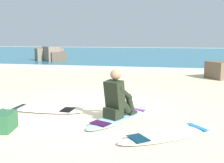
{
  "coord_description": "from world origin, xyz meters",
  "views": [
    {
      "loc": [
        1.86,
        -5.5,
        1.61
      ],
      "look_at": [
        0.44,
        0.95,
        0.55
      ],
      "focal_mm": 44.03,
      "sensor_mm": 36.0,
      "label": 1
    }
  ],
  "objects_px": {
    "shoreline_rock": "(222,70)",
    "beach_bag": "(3,122)",
    "surfer_seated": "(117,99)",
    "surfboard_spare_near": "(42,109)",
    "surfboard_main": "(121,117)",
    "surfboard_spare_far": "(171,134)"
  },
  "relations": [
    {
      "from": "surfboard_main",
      "to": "surfboard_spare_near",
      "type": "xyz_separation_m",
      "value": [
        -1.82,
        0.19,
        0.0
      ]
    },
    {
      "from": "shoreline_rock",
      "to": "beach_bag",
      "type": "bearing_deg",
      "value": -123.12
    },
    {
      "from": "surfer_seated",
      "to": "shoreline_rock",
      "type": "height_order",
      "value": "surfer_seated"
    },
    {
      "from": "surfboard_main",
      "to": "surfboard_spare_near",
      "type": "relative_size",
      "value": 1.08
    },
    {
      "from": "surfboard_main",
      "to": "beach_bag",
      "type": "xyz_separation_m",
      "value": [
        -1.87,
        -1.15,
        0.12
      ]
    },
    {
      "from": "surfer_seated",
      "to": "shoreline_rock",
      "type": "xyz_separation_m",
      "value": [
        2.98,
        6.35,
        -0.1
      ]
    },
    {
      "from": "surfboard_main",
      "to": "shoreline_rock",
      "type": "xyz_separation_m",
      "value": [
        2.93,
        6.22,
        0.3
      ]
    },
    {
      "from": "surfboard_main",
      "to": "shoreline_rock",
      "type": "bearing_deg",
      "value": 64.75
    },
    {
      "from": "surfer_seated",
      "to": "surfboard_spare_far",
      "type": "relative_size",
      "value": 0.5
    },
    {
      "from": "surfboard_main",
      "to": "surfboard_spare_far",
      "type": "relative_size",
      "value": 1.11
    },
    {
      "from": "surfboard_main",
      "to": "surfer_seated",
      "type": "height_order",
      "value": "surfer_seated"
    },
    {
      "from": "surfboard_main",
      "to": "surfer_seated",
      "type": "distance_m",
      "value": 0.42
    },
    {
      "from": "surfer_seated",
      "to": "surfboard_spare_near",
      "type": "relative_size",
      "value": 0.49
    },
    {
      "from": "surfboard_spare_near",
      "to": "beach_bag",
      "type": "distance_m",
      "value": 1.35
    },
    {
      "from": "surfboard_spare_far",
      "to": "shoreline_rock",
      "type": "distance_m",
      "value": 7.28
    },
    {
      "from": "surfboard_spare_near",
      "to": "beach_bag",
      "type": "relative_size",
      "value": 4.05
    },
    {
      "from": "surfboard_spare_near",
      "to": "surfer_seated",
      "type": "bearing_deg",
      "value": -10.0
    },
    {
      "from": "beach_bag",
      "to": "surfboard_spare_far",
      "type": "bearing_deg",
      "value": 7.06
    },
    {
      "from": "surfboard_spare_near",
      "to": "shoreline_rock",
      "type": "distance_m",
      "value": 7.69
    },
    {
      "from": "surfer_seated",
      "to": "surfboard_spare_near",
      "type": "distance_m",
      "value": 1.85
    },
    {
      "from": "surfboard_spare_near",
      "to": "surfboard_spare_far",
      "type": "height_order",
      "value": "same"
    },
    {
      "from": "surfboard_spare_near",
      "to": "surfboard_spare_far",
      "type": "distance_m",
      "value": 2.99
    }
  ]
}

